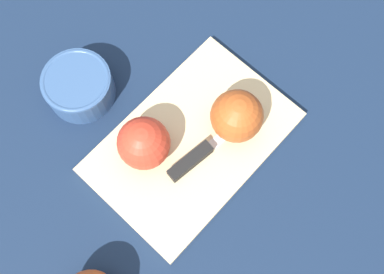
# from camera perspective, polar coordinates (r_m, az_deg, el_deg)

# --- Properties ---
(ground_plane) EXTENTS (4.00, 4.00, 0.00)m
(ground_plane) POSITION_cam_1_polar(r_m,az_deg,el_deg) (0.74, 0.00, -0.86)
(ground_plane) COLOR #14233D
(cutting_board) EXTENTS (0.34, 0.24, 0.01)m
(cutting_board) POSITION_cam_1_polar(r_m,az_deg,el_deg) (0.73, 0.00, -0.68)
(cutting_board) COLOR #D1B789
(cutting_board) RESTS_ON ground_plane
(apple_half_left) EXTENTS (0.08, 0.08, 0.08)m
(apple_half_left) POSITION_cam_1_polar(r_m,az_deg,el_deg) (0.68, -6.17, -0.79)
(apple_half_left) COLOR red
(apple_half_left) RESTS_ON cutting_board
(apple_half_right) EXTENTS (0.08, 0.08, 0.08)m
(apple_half_right) POSITION_cam_1_polar(r_m,az_deg,el_deg) (0.70, 5.71, 2.64)
(apple_half_right) COLOR #AD4C1E
(apple_half_right) RESTS_ON cutting_board
(knife) EXTENTS (0.16, 0.05, 0.02)m
(knife) POSITION_cam_1_polar(r_m,az_deg,el_deg) (0.71, 0.36, -2.65)
(knife) COLOR silver
(knife) RESTS_ON cutting_board
(bowl) EXTENTS (0.11, 0.11, 0.05)m
(bowl) POSITION_cam_1_polar(r_m,az_deg,el_deg) (0.77, -14.20, 6.34)
(bowl) COLOR #33517F
(bowl) RESTS_ON ground_plane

